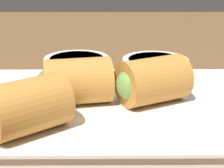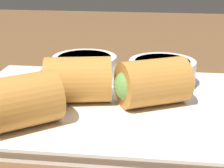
{
  "view_description": "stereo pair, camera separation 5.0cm",
  "coord_description": "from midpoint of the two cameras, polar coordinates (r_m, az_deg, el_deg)",
  "views": [
    {
      "loc": [
        -1.29,
        -37.81,
        18.62
      ],
      "look_at": [
        -1.02,
        -0.9,
        5.42
      ],
      "focal_mm": 60.0,
      "sensor_mm": 36.0,
      "label": 1
    },
    {
      "loc": [
        3.7,
        -37.5,
        18.62
      ],
      "look_at": [
        -1.02,
        -0.9,
        5.42
      ],
      "focal_mm": 60.0,
      "sensor_mm": 36.0,
      "label": 2
    }
  ],
  "objects": [
    {
      "name": "dipping_bowl_near",
      "position": [
        0.46,
        -8.5,
        2.28
      ],
      "size": [
        7.86,
        7.86,
        3.0
      ],
      "color": "white",
      "rests_on": "serving_plate"
    },
    {
      "name": "roll_front_right",
      "position": [
        0.38,
        2.1,
        0.37
      ],
      "size": [
        8.25,
        7.35,
        4.8
      ],
      "color": "#C68438",
      "rests_on": "serving_plate"
    },
    {
      "name": "roll_back_left",
      "position": [
        0.34,
        -17.64,
        -3.55
      ],
      "size": [
        8.33,
        7.99,
        4.8
      ],
      "color": "#C68438",
      "rests_on": "serving_plate"
    },
    {
      "name": "roll_front_left",
      "position": [
        0.39,
        -9.54,
        0.3
      ],
      "size": [
        8.01,
        6.01,
        4.8
      ],
      "color": "#C68438",
      "rests_on": "serving_plate"
    },
    {
      "name": "table_surface",
      "position": [
        0.42,
        -2.06,
        -5.4
      ],
      "size": [
        180.0,
        140.0,
        2.0
      ],
      "color": "brown",
      "rests_on": "ground"
    },
    {
      "name": "dipping_bowl_far",
      "position": [
        0.45,
        3.41,
        2.1
      ],
      "size": [
        7.86,
        7.86,
        3.0
      ],
      "color": "white",
      "rests_on": "serving_plate"
    },
    {
      "name": "serving_plate",
      "position": [
        0.4,
        -3.58,
        -3.66
      ],
      "size": [
        32.01,
        22.52,
        1.5
      ],
      "color": "white",
      "rests_on": "table_surface"
    }
  ]
}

